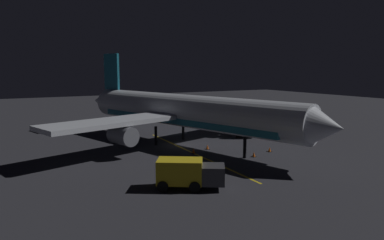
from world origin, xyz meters
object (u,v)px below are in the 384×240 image
(baggage_truck, at_px, (187,174))
(catering_truck, at_px, (244,127))
(airliner, at_px, (181,112))
(traffic_cone_near_right, at_px, (254,155))
(ground_crew_worker, at_px, (198,171))
(traffic_cone_far, at_px, (194,151))
(traffic_cone_under_wing, at_px, (270,150))
(traffic_cone_near_left, at_px, (207,147))

(baggage_truck, xyz_separation_m, catering_truck, (-18.16, -16.61, 0.04))
(airliner, bearing_deg, baggage_truck, 64.72)
(airliner, bearing_deg, traffic_cone_near_right, 113.28)
(baggage_truck, relative_size, traffic_cone_near_right, 10.32)
(airliner, distance_m, ground_crew_worker, 15.45)
(airliner, xyz_separation_m, traffic_cone_far, (0.86, 4.89, -4.00))
(traffic_cone_under_wing, bearing_deg, baggage_truck, 24.83)
(catering_truck, relative_size, traffic_cone_far, 11.18)
(catering_truck, relative_size, ground_crew_worker, 3.53)
(baggage_truck, xyz_separation_m, traffic_cone_near_left, (-8.77, -11.32, -0.97))
(airliner, relative_size, baggage_truck, 7.10)
(baggage_truck, xyz_separation_m, traffic_cone_under_wing, (-14.49, -6.70, -0.97))
(traffic_cone_under_wing, bearing_deg, traffic_cone_near_right, 18.33)
(catering_truck, distance_m, traffic_cone_near_left, 10.83)
(baggage_truck, height_order, traffic_cone_under_wing, baggage_truck)
(airliner, distance_m, traffic_cone_under_wing, 11.92)
(traffic_cone_far, bearing_deg, baggage_truck, 58.53)
(airliner, relative_size, traffic_cone_under_wing, 73.20)
(traffic_cone_near_right, relative_size, traffic_cone_far, 1.00)
(catering_truck, height_order, traffic_cone_near_right, catering_truck)
(baggage_truck, relative_size, traffic_cone_far, 10.32)
(baggage_truck, bearing_deg, traffic_cone_near_right, -153.46)
(traffic_cone_far, bearing_deg, ground_crew_worker, 63.14)
(airliner, xyz_separation_m, traffic_cone_near_left, (-1.57, 3.92, -4.00))
(baggage_truck, relative_size, traffic_cone_under_wing, 10.32)
(traffic_cone_near_left, distance_m, traffic_cone_far, 2.62)
(traffic_cone_under_wing, height_order, traffic_cone_far, same)
(catering_truck, bearing_deg, baggage_truck, 42.44)
(catering_truck, relative_size, traffic_cone_near_right, 11.18)
(baggage_truck, bearing_deg, airliner, -115.28)
(airliner, xyz_separation_m, traffic_cone_under_wing, (-7.29, 8.54, -4.00))
(airliner, height_order, catering_truck, airliner)
(baggage_truck, relative_size, catering_truck, 0.92)
(traffic_cone_near_left, height_order, traffic_cone_near_right, same)
(airliner, height_order, traffic_cone_near_right, airliner)
(traffic_cone_near_left, bearing_deg, airliner, -68.17)
(traffic_cone_near_left, bearing_deg, traffic_cone_far, 21.73)
(traffic_cone_near_right, height_order, traffic_cone_far, same)
(traffic_cone_far, bearing_deg, catering_truck, -152.13)
(catering_truck, xyz_separation_m, traffic_cone_near_left, (9.40, 5.29, -1.01))
(catering_truck, bearing_deg, traffic_cone_near_left, 29.36)
(traffic_cone_near_right, relative_size, traffic_cone_under_wing, 1.00)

